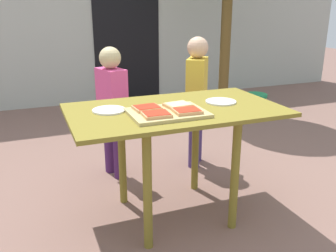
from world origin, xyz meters
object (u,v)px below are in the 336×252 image
at_px(pizza_slice_far_left, 147,108).
at_px(plate_white_right, 221,102).
at_px(plate_white_left, 109,110).
at_px(child_left, 112,105).
at_px(dining_table, 175,124).
at_px(child_right, 197,94).
at_px(pizza_slice_near_right, 187,111).
at_px(pizza_slice_near_left, 157,114).
at_px(garden_hose_coil, 256,95).
at_px(pizza_slice_far_right, 178,105).
at_px(cutting_board, 167,113).

bearing_deg(pizza_slice_far_left, plate_white_right, 5.78).
xyz_separation_m(plate_white_left, child_left, (0.16, 0.63, -0.14)).
bearing_deg(pizza_slice_far_left, plate_white_left, 149.74).
bearing_deg(dining_table, child_right, 55.39).
distance_m(dining_table, plate_white_right, 0.33).
height_order(pizza_slice_near_right, child_left, child_left).
bearing_deg(plate_white_right, pizza_slice_near_left, -158.83).
relative_size(dining_table, pizza_slice_near_left, 8.35).
height_order(dining_table, garden_hose_coil, dining_table).
xyz_separation_m(dining_table, child_right, (0.46, 0.67, -0.01)).
relative_size(dining_table, pizza_slice_far_right, 7.91).
bearing_deg(child_right, plate_white_left, -144.85).
relative_size(cutting_board, plate_white_left, 2.20).
bearing_deg(plate_white_left, pizza_slice_far_right, -17.80).
height_order(pizza_slice_far_right, child_right, child_right).
bearing_deg(plate_white_right, garden_hose_coil, 51.11).
height_order(pizza_slice_near_left, plate_white_right, pizza_slice_near_left).
height_order(cutting_board, plate_white_left, cutting_board).
bearing_deg(pizza_slice_near_right, pizza_slice_near_left, -179.10).
relative_size(pizza_slice_far_left, garden_hose_coil, 0.47).
bearing_deg(plate_white_right, dining_table, -176.79).
distance_m(pizza_slice_far_left, pizza_slice_near_left, 0.14).
distance_m(pizza_slice_far_left, child_left, 0.76).
xyz_separation_m(pizza_slice_far_left, pizza_slice_near_right, (0.18, -0.14, 0.00)).
relative_size(cutting_board, pizza_slice_near_right, 2.80).
distance_m(pizza_slice_far_right, pizza_slice_near_left, 0.22).
relative_size(child_left, child_right, 0.95).
distance_m(dining_table, pizza_slice_near_right, 0.21).
height_order(dining_table, child_right, child_right).
bearing_deg(pizza_slice_near_right, child_left, 103.73).
relative_size(cutting_board, garden_hose_coil, 1.30).
distance_m(pizza_slice_far_left, child_right, 0.96).
bearing_deg(cutting_board, child_left, 98.68).
relative_size(pizza_slice_far_left, child_left, 0.15).
bearing_deg(pizza_slice_near_right, plate_white_left, 146.45).
distance_m(pizza_slice_far_right, child_right, 0.86).
height_order(dining_table, pizza_slice_far_right, pizza_slice_far_right).
bearing_deg(pizza_slice_near_left, garden_hose_coil, 46.96).
bearing_deg(dining_table, pizza_slice_far_right, -89.41).
bearing_deg(garden_hose_coil, pizza_slice_near_left, -133.04).
bearing_deg(garden_hose_coil, pizza_slice_far_left, -134.67).
bearing_deg(pizza_slice_near_left, child_left, 92.45).
height_order(pizza_slice_far_right, pizza_slice_far_left, same).
relative_size(plate_white_left, garden_hose_coil, 0.59).
relative_size(pizza_slice_far_left, pizza_slice_near_right, 1.00).
bearing_deg(child_left, pizza_slice_far_right, -73.94).
distance_m(plate_white_left, plate_white_right, 0.69).
bearing_deg(cutting_board, garden_hose_coil, 47.25).
height_order(cutting_board, pizza_slice_far_left, pizza_slice_far_left).
bearing_deg(plate_white_left, dining_table, -11.84).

